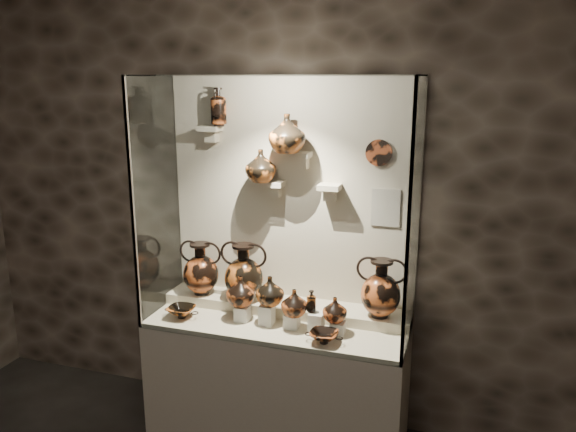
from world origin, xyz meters
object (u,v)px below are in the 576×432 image
at_px(jug_e, 335,309).
at_px(lekythos_small, 311,300).
at_px(ovoid_vase_a, 261,166).
at_px(jug_b, 270,291).
at_px(kylix_right, 324,336).
at_px(jug_a, 241,291).
at_px(lekythos_tall, 219,104).
at_px(jug_c, 294,303).
at_px(amphora_mid, 244,272).
at_px(ovoid_vase_b, 287,133).
at_px(kylix_left, 182,311).
at_px(amphora_left, 201,268).
at_px(amphora_right, 381,288).

bearing_deg(jug_e, lekythos_small, -169.82).
xyz_separation_m(lekythos_small, ovoid_vase_a, (-0.41, 0.23, 0.79)).
xyz_separation_m(jug_b, kylix_right, (0.40, -0.16, -0.18)).
relative_size(jug_a, lekythos_tall, 0.70).
height_order(jug_c, kylix_right, jug_c).
bearing_deg(amphora_mid, ovoid_vase_b, 10.65).
bearing_deg(jug_a, kylix_left, -154.21).
xyz_separation_m(amphora_mid, kylix_right, (0.65, -0.33, -0.22)).
xyz_separation_m(amphora_left, kylix_right, (0.98, -0.34, -0.21)).
height_order(jug_a, ovoid_vase_b, ovoid_vase_b).
height_order(lekythos_tall, ovoid_vase_a, lekythos_tall).
relative_size(amphora_mid, ovoid_vase_a, 1.86).
distance_m(amphora_left, jug_b, 0.60).
bearing_deg(jug_e, jug_a, -169.20).
relative_size(amphora_mid, jug_a, 1.99).
distance_m(amphora_right, kylix_right, 0.49).
distance_m(amphora_left, jug_c, 0.78).
distance_m(jug_e, kylix_left, 1.03).
relative_size(ovoid_vase_a, ovoid_vase_b, 0.87).
bearing_deg(amphora_left, jug_c, -23.31).
height_order(jug_c, lekythos_tall, lekythos_tall).
xyz_separation_m(amphora_mid, kylix_left, (-0.34, -0.26, -0.22)).
xyz_separation_m(amphora_left, ovoid_vase_b, (0.62, 0.03, 0.95)).
xyz_separation_m(jug_c, jug_e, (0.26, 0.02, -0.02)).
bearing_deg(jug_a, jug_c, 7.28).
height_order(kylix_right, lekythos_tall, lekythos_tall).
distance_m(amphora_left, lekythos_small, 0.88).
xyz_separation_m(amphora_right, jug_a, (-0.89, -0.17, -0.06)).
distance_m(amphora_right, ovoid_vase_a, 1.10).
xyz_separation_m(jug_e, kylix_left, (-1.02, -0.08, -0.11)).
relative_size(jug_c, ovoid_vase_a, 0.82).
xyz_separation_m(amphora_left, amphora_mid, (0.33, -0.01, 0.01)).
xyz_separation_m(kylix_right, ovoid_vase_a, (-0.54, 0.38, 0.95)).
xyz_separation_m(jug_a, lekythos_small, (0.48, -0.01, 0.00)).
xyz_separation_m(amphora_mid, lekythos_small, (0.53, -0.17, -0.07)).
xyz_separation_m(lekythos_small, kylix_right, (0.12, -0.15, -0.16)).
height_order(jug_b, jug_e, jug_b).
bearing_deg(ovoid_vase_a, amphora_right, 17.46).
relative_size(amphora_right, lekythos_tall, 1.34).
bearing_deg(kylix_right, jug_a, 142.21).
bearing_deg(amphora_right, jug_c, -163.12).
distance_m(amphora_right, lekythos_tall, 1.59).
relative_size(jug_c, kylix_left, 0.76).
bearing_deg(jug_e, ovoid_vase_b, 162.06).
bearing_deg(ovoid_vase_b, ovoid_vase_a, 176.15).
relative_size(jug_c, ovoid_vase_b, 0.71).
relative_size(jug_e, kylix_left, 0.69).
relative_size(amphora_right, kylix_right, 1.71).
relative_size(jug_e, ovoid_vase_a, 0.74).
xyz_separation_m(jug_b, kylix_left, (-0.59, -0.10, -0.18)).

